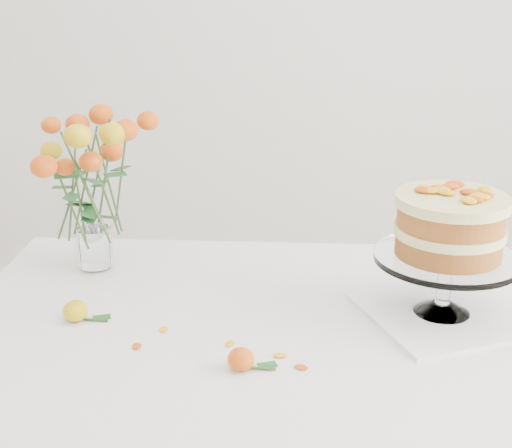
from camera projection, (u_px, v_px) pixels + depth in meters
The scene contains 12 objects.
table at pixel (291, 357), 1.51m from camera, with size 1.43×0.93×0.76m.
napkin at pixel (441, 314), 1.51m from camera, with size 0.30×0.30×0.01m, color white.
cake_stand at pixel (449, 232), 1.45m from camera, with size 0.30×0.30×0.27m.
rose_vase at pixel (89, 172), 1.67m from camera, with size 0.28×0.28×0.42m.
loose_rose_near at pixel (76, 311), 1.49m from camera, with size 0.09×0.05×0.04m.
loose_rose_far at pixel (241, 359), 1.31m from camera, with size 0.09×0.05×0.04m.
stray_petal_a at pixel (230, 344), 1.40m from camera, with size 0.03×0.02×0.00m, color #FFA710.
stray_petal_b at pixel (280, 356), 1.35m from camera, with size 0.03×0.02×0.00m, color #FFA710.
stray_petal_c at pixel (301, 367), 1.31m from camera, with size 0.03×0.02×0.00m, color #FFA710.
stray_petal_d at pixel (164, 330), 1.45m from camera, with size 0.03×0.02×0.00m, color #FFA710.
stray_petal_e at pixel (137, 346), 1.39m from camera, with size 0.03×0.02×0.00m, color #FFA710.
stray_petal_f at pixel (444, 345), 1.39m from camera, with size 0.03×0.02×0.00m, color #FFA710.
Camera 1 is at (0.00, -1.33, 1.45)m, focal length 50.00 mm.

